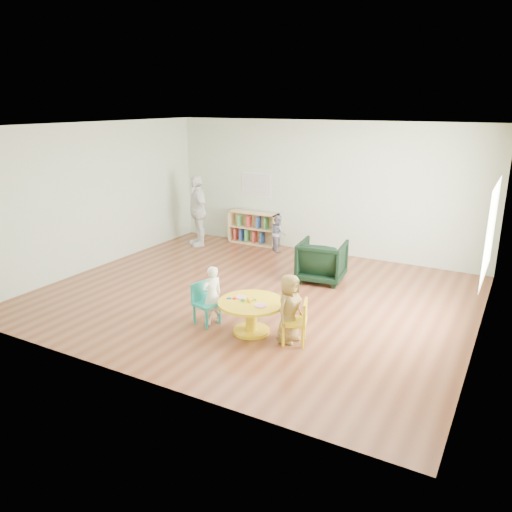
{
  "coord_description": "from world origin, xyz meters",
  "views": [
    {
      "loc": [
        3.86,
        -6.91,
        3.15
      ],
      "look_at": [
        0.21,
        -0.3,
        0.81
      ],
      "focal_mm": 35.0,
      "sensor_mm": 36.0,
      "label": 1
    }
  ],
  "objects_px": {
    "kid_chair_left": "(205,302)",
    "child_right": "(289,308)",
    "bookshelf": "(253,228)",
    "armchair": "(322,261)",
    "toddler": "(278,233)",
    "adult_caretaker": "(197,211)",
    "child_left": "(212,295)",
    "activity_table": "(251,311)",
    "kid_chair_right": "(298,320)"
  },
  "relations": [
    {
      "from": "armchair",
      "to": "child_left",
      "type": "height_order",
      "value": "child_left"
    },
    {
      "from": "adult_caretaker",
      "to": "child_left",
      "type": "bearing_deg",
      "value": -14.57
    },
    {
      "from": "child_left",
      "to": "adult_caretaker",
      "type": "height_order",
      "value": "adult_caretaker"
    },
    {
      "from": "armchair",
      "to": "child_right",
      "type": "height_order",
      "value": "child_right"
    },
    {
      "from": "bookshelf",
      "to": "adult_caretaker",
      "type": "height_order",
      "value": "adult_caretaker"
    },
    {
      "from": "activity_table",
      "to": "kid_chair_left",
      "type": "xyz_separation_m",
      "value": [
        -0.76,
        -0.05,
        0.01
      ]
    },
    {
      "from": "armchair",
      "to": "adult_caretaker",
      "type": "height_order",
      "value": "adult_caretaker"
    },
    {
      "from": "child_left",
      "to": "toddler",
      "type": "distance_m",
      "value": 3.94
    },
    {
      "from": "kid_chair_left",
      "to": "child_right",
      "type": "bearing_deg",
      "value": 106.4
    },
    {
      "from": "activity_table",
      "to": "child_right",
      "type": "xyz_separation_m",
      "value": [
        0.58,
        0.01,
        0.16
      ]
    },
    {
      "from": "bookshelf",
      "to": "armchair",
      "type": "xyz_separation_m",
      "value": [
        2.34,
        -1.61,
        0.01
      ]
    },
    {
      "from": "toddler",
      "to": "child_right",
      "type": "bearing_deg",
      "value": 161.73
    },
    {
      "from": "activity_table",
      "to": "child_left",
      "type": "bearing_deg",
      "value": -178.83
    },
    {
      "from": "bookshelf",
      "to": "child_right",
      "type": "relative_size",
      "value": 1.25
    },
    {
      "from": "kid_chair_left",
      "to": "child_right",
      "type": "height_order",
      "value": "child_right"
    },
    {
      "from": "kid_chair_right",
      "to": "toddler",
      "type": "distance_m",
      "value": 4.41
    },
    {
      "from": "child_right",
      "to": "toddler",
      "type": "xyz_separation_m",
      "value": [
        -2.08,
        3.82,
        -0.08
      ]
    },
    {
      "from": "toddler",
      "to": "adult_caretaker",
      "type": "height_order",
      "value": "adult_caretaker"
    },
    {
      "from": "kid_chair_left",
      "to": "child_right",
      "type": "relative_size",
      "value": 0.65
    },
    {
      "from": "kid_chair_left",
      "to": "bookshelf",
      "type": "relative_size",
      "value": 0.52
    },
    {
      "from": "kid_chair_right",
      "to": "child_right",
      "type": "height_order",
      "value": "child_right"
    },
    {
      "from": "kid_chair_right",
      "to": "bookshelf",
      "type": "distance_m",
      "value": 5.07
    },
    {
      "from": "kid_chair_right",
      "to": "adult_caretaker",
      "type": "bearing_deg",
      "value": 31.56
    },
    {
      "from": "activity_table",
      "to": "bookshelf",
      "type": "distance_m",
      "value": 4.7
    },
    {
      "from": "activity_table",
      "to": "armchair",
      "type": "distance_m",
      "value": 2.5
    },
    {
      "from": "activity_table",
      "to": "kid_chair_right",
      "type": "bearing_deg",
      "value": 1.29
    },
    {
      "from": "toddler",
      "to": "bookshelf",
      "type": "bearing_deg",
      "value": 23.71
    },
    {
      "from": "kid_chair_right",
      "to": "armchair",
      "type": "distance_m",
      "value": 2.57
    },
    {
      "from": "bookshelf",
      "to": "armchair",
      "type": "bearing_deg",
      "value": -34.59
    },
    {
      "from": "armchair",
      "to": "adult_caretaker",
      "type": "distance_m",
      "value": 3.51
    },
    {
      "from": "armchair",
      "to": "bookshelf",
      "type": "bearing_deg",
      "value": -42.11
    },
    {
      "from": "armchair",
      "to": "adult_caretaker",
      "type": "relative_size",
      "value": 0.51
    },
    {
      "from": "toddler",
      "to": "adult_caretaker",
      "type": "xyz_separation_m",
      "value": [
        -1.81,
        -0.46,
        0.4
      ]
    },
    {
      "from": "kid_chair_left",
      "to": "kid_chair_right",
      "type": "height_order",
      "value": "kid_chair_left"
    },
    {
      "from": "armchair",
      "to": "child_right",
      "type": "distance_m",
      "value": 2.54
    },
    {
      "from": "child_right",
      "to": "activity_table",
      "type": "bearing_deg",
      "value": 100.02
    },
    {
      "from": "child_right",
      "to": "kid_chair_left",
      "type": "bearing_deg",
      "value": 101.21
    },
    {
      "from": "activity_table",
      "to": "bookshelf",
      "type": "relative_size",
      "value": 0.78
    },
    {
      "from": "bookshelf",
      "to": "child_left",
      "type": "bearing_deg",
      "value": -68.56
    },
    {
      "from": "kid_chair_right",
      "to": "child_left",
      "type": "bearing_deg",
      "value": 72.72
    },
    {
      "from": "kid_chair_left",
      "to": "child_left",
      "type": "xyz_separation_m",
      "value": [
        0.11,
        0.03,
        0.11
      ]
    },
    {
      "from": "kid_chair_left",
      "to": "adult_caretaker",
      "type": "relative_size",
      "value": 0.39
    },
    {
      "from": "toddler",
      "to": "kid_chair_left",
      "type": "bearing_deg",
      "value": 143.86
    },
    {
      "from": "bookshelf",
      "to": "toddler",
      "type": "relative_size",
      "value": 1.49
    },
    {
      "from": "bookshelf",
      "to": "child_left",
      "type": "height_order",
      "value": "child_left"
    },
    {
      "from": "child_right",
      "to": "toddler",
      "type": "distance_m",
      "value": 4.35
    },
    {
      "from": "kid_chair_left",
      "to": "child_left",
      "type": "distance_m",
      "value": 0.16
    },
    {
      "from": "child_left",
      "to": "kid_chair_right",
      "type": "bearing_deg",
      "value": 115.4
    },
    {
      "from": "bookshelf",
      "to": "child_right",
      "type": "bearing_deg",
      "value": -55.15
    },
    {
      "from": "toddler",
      "to": "adult_caretaker",
      "type": "relative_size",
      "value": 0.5
    }
  ]
}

